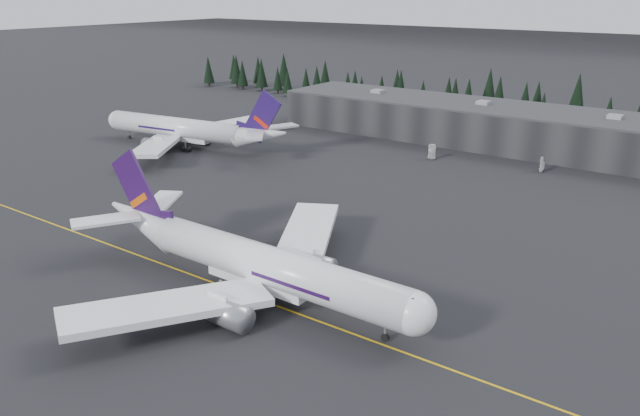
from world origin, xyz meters
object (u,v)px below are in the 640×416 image
Objects in this scene: terminal at (511,127)px; gse_vehicle_b at (542,169)px; gse_vehicle_a at (432,157)px; jet_main at (247,259)px; jet_parked at (191,130)px.

terminal is 36.67× the size of gse_vehicle_b.
gse_vehicle_b reaches higher than gse_vehicle_a.
gse_vehicle_b is (31.00, 5.58, 0.08)m from gse_vehicle_a.
jet_main is at bearing -19.78° from gse_vehicle_b.
terminal is 2.29× the size of jet_parked.
jet_parked is (-81.97, -61.57, -0.49)m from terminal.
jet_parked is at bearing -143.09° from terminal.
terminal reaches higher than gse_vehicle_b.
jet_main reaches higher than gse_vehicle_a.
gse_vehicle_a is at bearing 97.96° from jet_main.
jet_main is at bearing -90.06° from terminal.
jet_parked is 14.61× the size of gse_vehicle_a.
gse_vehicle_b is at bearing -10.75° from gse_vehicle_a.
terminal is 30.39m from gse_vehicle_b.
gse_vehicle_a is 31.50m from gse_vehicle_b.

